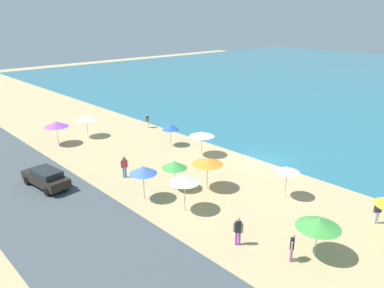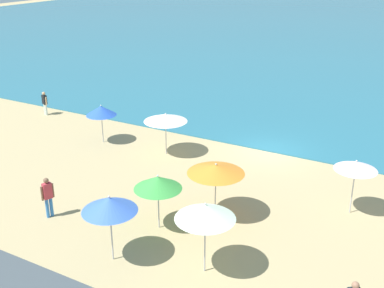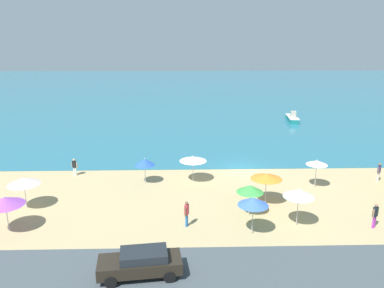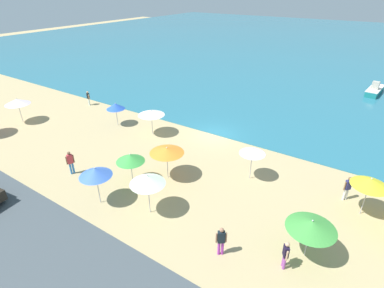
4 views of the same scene
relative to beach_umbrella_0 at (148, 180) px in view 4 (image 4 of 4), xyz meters
The scene contains 19 objects.
ground_plane 11.72m from the beach_umbrella_0, 99.64° to the left, with size 160.00×160.00×0.00m, color tan.
sea 66.39m from the beach_umbrella_0, 91.66° to the left, with size 150.00×110.00×0.05m, color #286C82.
coastal_road 7.34m from the beach_umbrella_0, 106.05° to the right, with size 80.00×8.00×0.06m, color #424B50.
beach_umbrella_0 is the anchor object (origin of this frame).
beach_umbrella_2 13.57m from the beach_umbrella_0, 143.95° to the left, with size 1.76×1.76×2.29m.
beach_umbrella_4 19.65m from the beach_umbrella_0, behind, with size 2.33×2.33×2.49m.
beach_umbrella_6 12.66m from the beach_umbrella_0, 32.90° to the left, with size 2.08×2.08×2.60m.
beach_umbrella_7 3.40m from the beach_umbrella_0, 151.10° to the left, with size 1.92×1.92×2.37m.
beach_umbrella_8 8.89m from the beach_umbrella_0, 11.94° to the left, with size 2.43×2.43×2.36m.
beach_umbrella_9 3.81m from the beach_umbrella_0, 111.16° to the left, with size 2.39×2.39×2.46m.
beach_umbrella_10 7.55m from the beach_umbrella_0, 61.86° to the left, with size 1.79×1.79×2.47m.
beach_umbrella_12 10.71m from the beach_umbrella_0, 129.28° to the left, with size 2.38×2.38×2.38m.
beach_umbrella_13 3.39m from the beach_umbrella_0, 162.45° to the right, with size 1.98×1.98×2.62m.
bather_1 7.58m from the beach_umbrella_0, behind, with size 0.33×0.54×1.81m.
bather_2 5.29m from the beach_umbrella_0, ahead, with size 0.48×0.39×1.75m.
bather_3 12.44m from the beach_umbrella_0, 39.11° to the left, with size 0.40×0.46×1.71m.
bather_4 8.17m from the beach_umbrella_0, ahead, with size 0.37×0.51×1.64m.
bather_5 20.38m from the beach_umbrella_0, 150.30° to the left, with size 0.55×0.32×1.63m.
skiff_nearshore 33.64m from the beach_umbrella_0, 74.45° to the left, with size 1.87×5.10×1.65m.
Camera 4 is at (11.77, -21.62, 12.23)m, focal length 28.00 mm.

